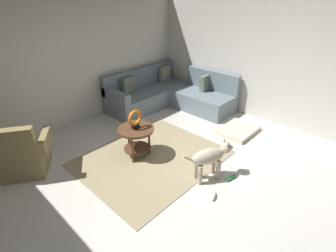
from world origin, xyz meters
name	(u,v)px	position (x,y,z in m)	size (l,w,h in m)	color
ground_plane	(177,184)	(0.00, 0.00, -0.05)	(6.00, 6.00, 0.10)	silver
wall_back	(65,60)	(0.00, 2.94, 1.35)	(6.00, 0.12, 2.70)	silver
wall_right	(274,58)	(2.94, 0.00, 1.35)	(0.12, 6.00, 2.70)	silver
area_rug	(152,158)	(0.15, 0.70, 0.01)	(2.30, 1.90, 0.01)	tan
sectional_couch	(169,95)	(1.99, 2.01, 0.29)	(2.20, 2.25, 0.88)	slate
armchair	(23,156)	(-1.45, 1.85, 0.32)	(1.00, 0.94, 0.88)	olive
side_table	(136,135)	(0.05, 0.95, 0.42)	(0.60, 0.60, 0.54)	brown
torus_sculpture	(135,119)	(0.05, 0.95, 0.71)	(0.28, 0.08, 0.33)	black
dog_bed_mat	(238,130)	(1.98, 0.08, 0.04)	(0.80, 0.60, 0.09)	beige
dog	(210,157)	(0.40, -0.30, 0.38)	(0.80, 0.41, 0.63)	beige
dog_toy_rope	(231,178)	(0.60, -0.57, 0.03)	(0.05, 0.05, 0.19)	green
dog_toy_bone	(213,196)	(0.10, -0.59, 0.03)	(0.18, 0.06, 0.06)	silver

